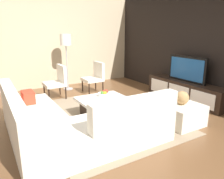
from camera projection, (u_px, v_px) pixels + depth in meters
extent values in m
plane|color=brown|center=(103.00, 119.00, 4.39)|extent=(14.00, 14.00, 0.00)
cube|color=black|center=(197.00, 45.00, 5.35)|extent=(6.40, 0.12, 2.80)
cube|color=#C6B28E|center=(59.00, 42.00, 6.77)|extent=(0.12, 5.20, 2.80)
cube|color=gray|center=(100.00, 117.00, 4.47)|extent=(3.26, 2.44, 0.01)
cube|color=black|center=(185.00, 91.00, 5.51)|extent=(2.26, 0.47, 0.50)
cube|color=white|center=(159.00, 86.00, 5.96)|extent=(0.64, 0.01, 0.35)
cube|color=white|center=(178.00, 92.00, 5.39)|extent=(0.64, 0.01, 0.35)
cube|color=white|center=(202.00, 99.00, 4.81)|extent=(0.64, 0.01, 0.35)
cube|color=black|center=(187.00, 69.00, 5.36)|extent=(1.12, 0.05, 0.63)
cube|color=#194C8C|center=(186.00, 69.00, 5.34)|extent=(1.01, 0.01, 0.53)
cube|color=silver|center=(38.00, 127.00, 3.52)|extent=(2.38, 0.85, 0.43)
cube|color=silver|center=(13.00, 106.00, 3.25)|extent=(2.38, 0.18, 0.42)
cube|color=silver|center=(123.00, 129.00, 3.46)|extent=(0.85, 1.45, 0.43)
cube|color=silver|center=(136.00, 111.00, 3.07)|extent=(0.18, 1.45, 0.42)
cube|color=red|center=(28.00, 97.00, 4.03)|extent=(0.36, 0.20, 0.22)
cube|color=red|center=(141.00, 110.00, 3.57)|extent=(0.60, 0.44, 0.06)
cube|color=black|center=(104.00, 109.00, 4.48)|extent=(0.74, 0.80, 0.33)
cube|color=white|center=(104.00, 100.00, 4.43)|extent=(0.93, 1.00, 0.05)
cylinder|color=black|center=(44.00, 90.00, 5.79)|extent=(0.04, 0.04, 0.38)
cylinder|color=black|center=(49.00, 95.00, 5.38)|extent=(0.04, 0.04, 0.38)
cylinder|color=black|center=(60.00, 88.00, 6.01)|extent=(0.04, 0.04, 0.38)
cylinder|color=black|center=(66.00, 92.00, 5.59)|extent=(0.04, 0.04, 0.38)
cube|color=silver|center=(54.00, 84.00, 5.64)|extent=(0.58, 0.51, 0.08)
cube|color=silver|center=(62.00, 73.00, 5.68)|extent=(0.58, 0.08, 0.45)
cylinder|color=#A5A5AA|center=(68.00, 89.00, 6.62)|extent=(0.28, 0.28, 0.02)
cylinder|color=#A5A5AA|center=(67.00, 67.00, 6.44)|extent=(0.03, 0.03, 1.30)
cylinder|color=white|center=(66.00, 40.00, 6.23)|extent=(0.32, 0.32, 0.32)
cube|color=silver|center=(181.00, 114.00, 4.10)|extent=(0.70, 0.70, 0.40)
cylinder|color=silver|center=(104.00, 95.00, 4.61)|extent=(0.28, 0.28, 0.07)
sphere|color=gold|center=(105.00, 93.00, 4.54)|extent=(0.07, 0.07, 0.07)
sphere|color=#B23326|center=(106.00, 92.00, 4.64)|extent=(0.10, 0.10, 0.10)
sphere|color=#B23326|center=(104.00, 92.00, 4.63)|extent=(0.08, 0.08, 0.08)
sphere|color=#4C8C33|center=(102.00, 93.00, 4.55)|extent=(0.07, 0.07, 0.07)
cylinder|color=black|center=(82.00, 85.00, 6.34)|extent=(0.04, 0.04, 0.38)
cylinder|color=black|center=(89.00, 89.00, 5.95)|extent=(0.04, 0.04, 0.38)
cylinder|color=black|center=(96.00, 83.00, 6.55)|extent=(0.04, 0.04, 0.38)
cylinder|color=black|center=(103.00, 87.00, 6.16)|extent=(0.04, 0.04, 0.38)
cube|color=silver|center=(92.00, 79.00, 6.20)|extent=(0.55, 0.51, 0.08)
cube|color=silver|center=(99.00, 70.00, 6.24)|extent=(0.55, 0.08, 0.45)
sphere|color=#AD8451|center=(182.00, 98.00, 4.01)|extent=(0.25, 0.25, 0.25)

